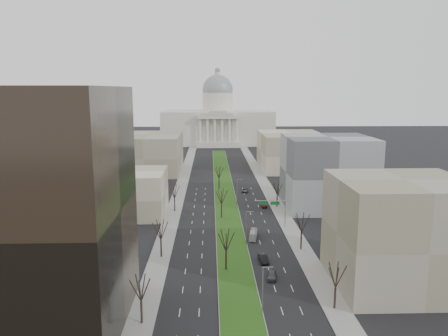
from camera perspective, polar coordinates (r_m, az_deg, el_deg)
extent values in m
plane|color=black|center=(175.76, 0.00, -2.75)|extent=(600.00, 600.00, 0.00)
cube|color=#999993|center=(174.77, 0.01, -2.80)|extent=(8.00, 222.00, 0.15)
cube|color=#224B14|center=(174.75, 0.01, -2.77)|extent=(7.70, 221.70, 0.06)
cube|color=gray|center=(151.90, -6.35, -4.87)|extent=(5.00, 330.00, 0.15)
cube|color=gray|center=(153.11, 6.87, -4.76)|extent=(5.00, 330.00, 0.15)
cube|color=beige|center=(322.40, -0.83, 5.35)|extent=(80.00, 40.00, 24.00)
cube|color=beige|center=(300.58, -0.75, 3.07)|extent=(30.00, 6.00, 4.00)
cube|color=beige|center=(298.80, -0.76, 6.69)|extent=(28.00, 5.00, 2.50)
cube|color=beige|center=(298.68, -0.76, 7.07)|extent=(20.00, 5.00, 1.80)
cube|color=beige|center=(298.60, -0.76, 7.38)|extent=(12.00, 5.00, 1.60)
cylinder|color=beige|center=(321.36, -0.83, 8.55)|extent=(22.00, 22.00, 14.00)
sphere|color=gray|center=(321.22, -0.84, 10.15)|extent=(22.00, 22.00, 22.00)
cylinder|color=beige|center=(321.39, -0.84, 12.11)|extent=(4.00, 4.00, 4.00)
sphere|color=gray|center=(321.50, -0.85, 12.65)|extent=(4.00, 4.00, 4.00)
cylinder|color=beige|center=(299.53, -3.15, 4.96)|extent=(2.00, 2.00, 16.00)
cylinder|color=beige|center=(299.46, -2.19, 4.97)|extent=(2.00, 2.00, 16.00)
cylinder|color=beige|center=(299.46, -1.23, 4.97)|extent=(2.00, 2.00, 16.00)
cylinder|color=beige|center=(299.55, -0.27, 4.97)|extent=(2.00, 2.00, 16.00)
cylinder|color=beige|center=(299.72, 0.69, 4.98)|extent=(2.00, 2.00, 16.00)
cylinder|color=beige|center=(299.97, 1.64, 4.98)|extent=(2.00, 2.00, 16.00)
cube|color=black|center=(78.58, -25.63, -5.18)|extent=(34.00, 30.00, 40.00)
cube|color=tan|center=(142.73, -12.94, -3.19)|extent=(26.00, 22.00, 14.00)
cube|color=gray|center=(95.90, 22.06, -7.84)|extent=(26.00, 24.00, 22.00)
cube|color=#595C5E|center=(150.99, 13.34, -0.54)|extent=(28.00, 26.00, 24.00)
cube|color=gray|center=(215.44, -9.69, 1.95)|extent=(30.00, 40.00, 18.00)
cube|color=tan|center=(222.00, 8.71, 2.23)|extent=(30.00, 40.00, 18.00)
cylinder|color=black|center=(79.59, -10.71, -18.05)|extent=(0.40, 0.40, 4.08)
cylinder|color=black|center=(106.66, -8.21, -10.37)|extent=(0.40, 0.40, 4.32)
cylinder|color=black|center=(144.61, -6.46, -4.81)|extent=(0.40, 0.40, 4.22)
cylinder|color=black|center=(85.22, 14.28, -16.17)|extent=(0.40, 0.40, 4.13)
cylinder|color=black|center=(112.00, 10.04, -9.38)|extent=(0.40, 0.40, 4.42)
cylinder|color=black|center=(149.71, 6.94, -4.34)|extent=(0.40, 0.40, 4.03)
cylinder|color=black|center=(98.59, 0.27, -12.03)|extent=(0.40, 0.40, 4.32)
cylinder|color=black|center=(136.44, -0.33, -5.65)|extent=(0.40, 0.40, 4.32)
cylinder|color=black|center=(175.24, -0.66, -2.07)|extent=(0.40, 0.40, 4.32)
cylinder|color=gray|center=(79.84, 5.05, -15.82)|extent=(0.20, 0.20, 9.00)
cylinder|color=gray|center=(78.04, 5.78, -12.76)|extent=(1.80, 0.12, 0.12)
cylinder|color=gray|center=(112.17, 2.93, -7.96)|extent=(0.20, 0.20, 9.00)
cylinder|color=gray|center=(110.89, 3.42, -5.70)|extent=(1.80, 0.12, 0.12)
cylinder|color=gray|center=(150.58, 1.70, -3.21)|extent=(0.20, 0.20, 9.00)
cylinder|color=gray|center=(149.64, 2.05, -1.49)|extent=(1.80, 0.12, 0.12)
cylinder|color=gray|center=(128.09, 7.99, -5.96)|extent=(0.24, 0.24, 8.00)
cylinder|color=gray|center=(126.36, 6.02, -4.26)|extent=(9.00, 0.18, 0.18)
cube|color=#0C591E|center=(126.84, 6.68, -4.59)|extent=(2.60, 0.08, 1.00)
cube|color=#0C591E|center=(126.38, 5.11, -4.62)|extent=(2.20, 0.08, 1.00)
imported|color=#45484C|center=(95.60, 6.27, -13.72)|extent=(2.68, 4.97, 1.60)
imported|color=black|center=(103.70, 5.16, -11.70)|extent=(2.19, 5.21, 1.68)
imported|color=maroon|center=(149.63, 5.24, -4.86)|extent=(2.03, 4.58, 1.31)
imported|color=#4B4C53|center=(170.54, 2.75, -2.93)|extent=(2.99, 5.18, 1.36)
imported|color=white|center=(119.03, 3.85, -8.64)|extent=(2.94, 7.70, 2.09)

